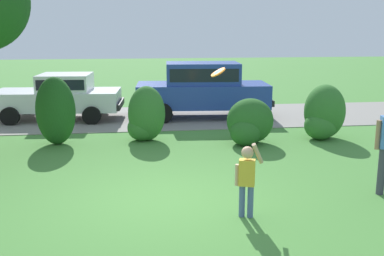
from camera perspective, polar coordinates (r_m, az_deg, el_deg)
name	(u,v)px	position (r m, az deg, el deg)	size (l,w,h in m)	color
ground_plane	(164,200)	(8.52, -3.47, -8.87)	(80.00, 80.00, 0.00)	#478438
driveway_strip	(149,118)	(16.10, -5.40, 1.29)	(28.00, 4.40, 0.02)	gray
shrub_near_tree	(56,111)	(12.76, -16.61, 2.05)	(1.04, 0.91, 1.83)	#1E511C
shrub_centre_left	(145,117)	(12.76, -5.81, 1.38)	(1.06, 0.93, 1.53)	#33702B
shrub_centre	(249,123)	(12.47, 7.10, 0.58)	(1.27, 1.21, 1.23)	#286023
shrub_centre_right	(324,115)	(13.48, 16.05, 1.61)	(1.20, 1.23, 1.53)	#33702B
parked_sedan	(60,95)	(16.28, -16.14, 3.97)	(4.52, 2.33, 1.56)	white
parked_suv	(202,87)	(15.93, 1.30, 5.12)	(4.81, 2.34, 1.92)	#28429E
child_thrower	(247,176)	(7.58, 6.85, -5.91)	(0.48, 0.23, 1.29)	#4C608C
frisbee	(218,72)	(8.08, 3.27, 6.94)	(0.26, 0.28, 0.18)	orange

